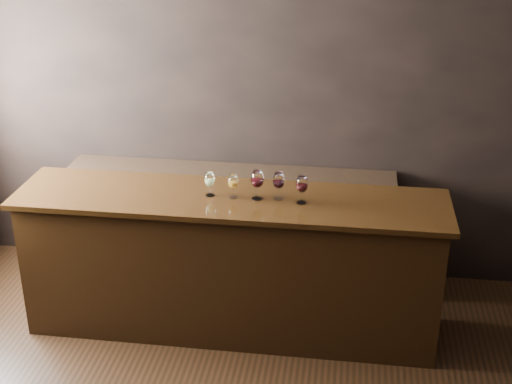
# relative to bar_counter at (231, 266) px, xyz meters

# --- Properties ---
(room_shell) EXTENTS (5.02, 4.52, 2.81)m
(room_shell) POSITION_rel_bar_counter_xyz_m (-0.25, -1.16, 1.28)
(room_shell) COLOR black
(room_shell) RESTS_ON ground
(bar_counter) EXTENTS (3.01, 0.66, 1.05)m
(bar_counter) POSITION_rel_bar_counter_xyz_m (0.00, 0.00, 0.00)
(bar_counter) COLOR black
(bar_counter) RESTS_ON ground
(bar_top) EXTENTS (3.11, 0.73, 0.04)m
(bar_top) POSITION_rel_bar_counter_xyz_m (0.00, 0.00, 0.55)
(bar_top) COLOR black
(bar_top) RESTS_ON bar_counter
(back_bar_shelf) EXTENTS (2.70, 0.40, 0.97)m
(back_bar_shelf) POSITION_rel_bar_counter_xyz_m (-0.14, 0.76, -0.04)
(back_bar_shelf) COLOR black
(back_bar_shelf) RESTS_ON ground
(glass_white) EXTENTS (0.08, 0.08, 0.18)m
(glass_white) POSITION_rel_bar_counter_xyz_m (-0.14, 0.01, 0.69)
(glass_white) COLOR white
(glass_white) RESTS_ON bar_top
(glass_amber) EXTENTS (0.07, 0.07, 0.17)m
(glass_amber) POSITION_rel_bar_counter_xyz_m (0.02, -0.00, 0.68)
(glass_amber) COLOR white
(glass_amber) RESTS_ON bar_top
(glass_red_a) EXTENTS (0.09, 0.09, 0.22)m
(glass_red_a) POSITION_rel_bar_counter_xyz_m (0.20, -0.00, 0.71)
(glass_red_a) COLOR white
(glass_red_a) RESTS_ON bar_top
(glass_red_b) EXTENTS (0.08, 0.08, 0.20)m
(glass_red_b) POSITION_rel_bar_counter_xyz_m (0.34, 0.02, 0.70)
(glass_red_b) COLOR white
(glass_red_b) RESTS_ON bar_top
(glass_red_c) EXTENTS (0.09, 0.09, 0.20)m
(glass_red_c) POSITION_rel_bar_counter_xyz_m (0.51, -0.03, 0.70)
(glass_red_c) COLOR white
(glass_red_c) RESTS_ON bar_top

